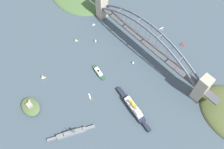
# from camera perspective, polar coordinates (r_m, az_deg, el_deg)

# --- Properties ---
(ground_plane) EXTENTS (1400.00, 1400.00, 0.00)m
(ground_plane) POSITION_cam_1_polar(r_m,az_deg,el_deg) (450.82, 7.61, 5.27)
(ground_plane) COLOR #3D4C56
(harbor_arch_bridge) EXTENTS (302.82, 17.57, 68.71)m
(harbor_arch_bridge) POSITION_cam_1_polar(r_m,az_deg,el_deg) (427.40, 8.07, 7.58)
(harbor_arch_bridge) COLOR #ADA38E
(harbor_arch_bridge) RESTS_ON ground
(ocean_liner) EXTENTS (86.52, 19.88, 19.87)m
(ocean_liner) POSITION_cam_1_polar(r_m,az_deg,el_deg) (388.18, 5.00, -7.79)
(ocean_liner) COLOR #1E2333
(ocean_liner) RESTS_ON ground
(naval_cruiser) EXTENTS (33.13, 68.40, 17.21)m
(naval_cruiser) POSITION_cam_1_polar(r_m,az_deg,el_deg) (380.61, -9.40, -13.33)
(naval_cruiser) COLOR slate
(naval_cruiser) RESTS_ON ground
(harbor_ferry_steamer) EXTENTS (33.83, 11.49, 8.26)m
(harbor_ferry_steamer) POSITION_cam_1_polar(r_m,az_deg,el_deg) (420.81, -3.19, 0.58)
(harbor_ferry_steamer) COLOR #23512D
(harbor_ferry_steamer) RESTS_ON ground
(fort_island_mid_harbor) EXTENTS (36.31, 26.41, 13.74)m
(fort_island_mid_harbor) POSITION_cam_1_polar(r_m,az_deg,el_deg) (410.17, -18.55, -7.09)
(fort_island_mid_harbor) COLOR #4C6038
(fort_island_mid_harbor) RESTS_ON ground
(seaplane_taxiing_near_bridge) EXTENTS (7.91, 9.41, 4.61)m
(seaplane_taxiing_near_bridge) POSITION_cam_1_polar(r_m,az_deg,el_deg) (473.17, 16.33, 6.70)
(seaplane_taxiing_near_bridge) COLOR #B7B7B2
(seaplane_taxiing_near_bridge) RESTS_ON ground
(seaplane_second_in_formation) EXTENTS (8.57, 10.49, 4.76)m
(seaplane_second_in_formation) POSITION_cam_1_polar(r_m,az_deg,el_deg) (487.64, 11.47, 10.40)
(seaplane_second_in_formation) COLOR #B7B7B2
(seaplane_second_in_formation) RESTS_ON ground
(small_boat_0) EXTENTS (5.59, 7.33, 7.70)m
(small_boat_0) POSITION_cam_1_polar(r_m,az_deg,el_deg) (463.97, -8.48, 8.00)
(small_boat_0) COLOR gold
(small_boat_0) RESTS_ON ground
(small_boat_1) EXTENTS (6.15, 6.54, 7.63)m
(small_boat_1) POSITION_cam_1_polar(r_m,az_deg,el_deg) (459.31, -3.90, 7.96)
(small_boat_1) COLOR black
(small_boat_1) RESTS_ON ground
(small_boat_2) EXTENTS (10.87, 5.57, 2.21)m
(small_boat_2) POSITION_cam_1_polar(r_m,az_deg,el_deg) (401.91, -5.25, -5.10)
(small_boat_2) COLOR silver
(small_boat_2) RESTS_ON ground
(small_boat_3) EXTENTS (5.14, 7.15, 7.48)m
(small_boat_3) POSITION_cam_1_polar(r_m,az_deg,el_deg) (431.54, 4.94, 2.90)
(small_boat_3) COLOR #234C8C
(small_boat_3) RESTS_ON ground
(small_boat_4) EXTENTS (4.39, 6.65, 6.45)m
(small_boat_4) POSITION_cam_1_polar(r_m,az_deg,el_deg) (486.23, -4.43, 11.65)
(small_boat_4) COLOR silver
(small_boat_4) RESTS_ON ground
(small_boat_5) EXTENTS (6.41, 8.50, 10.47)m
(small_boat_5) POSITION_cam_1_polar(r_m,az_deg,el_deg) (429.45, -15.99, -0.49)
(small_boat_5) COLOR gold
(small_boat_5) RESTS_ON ground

